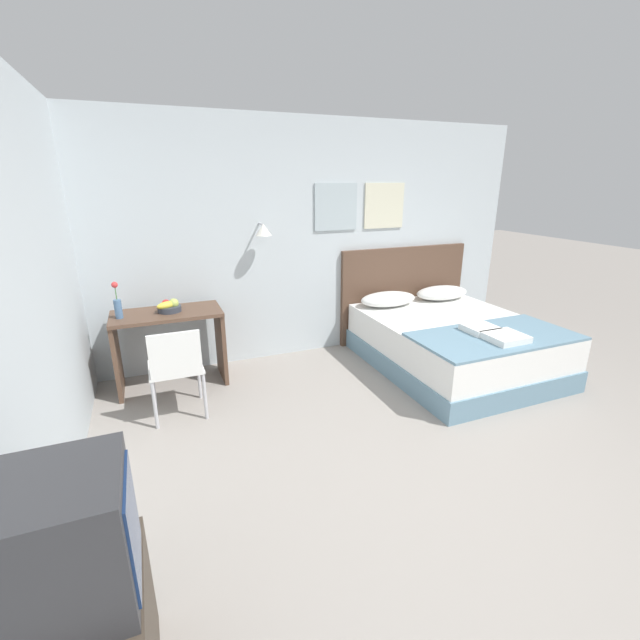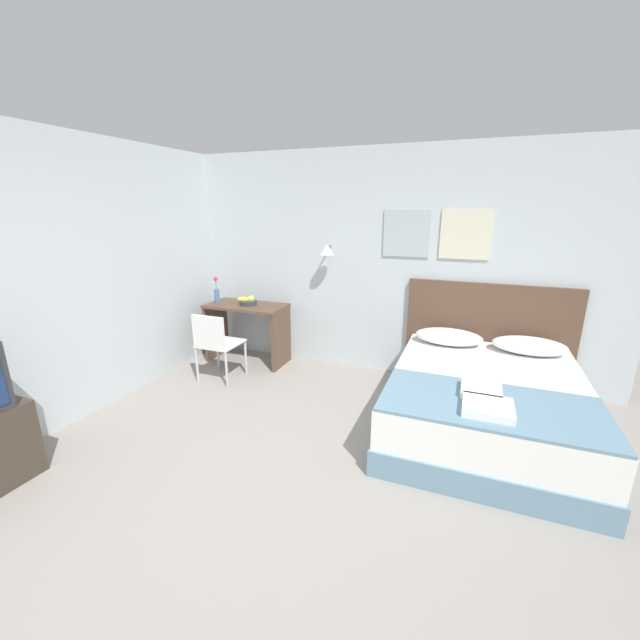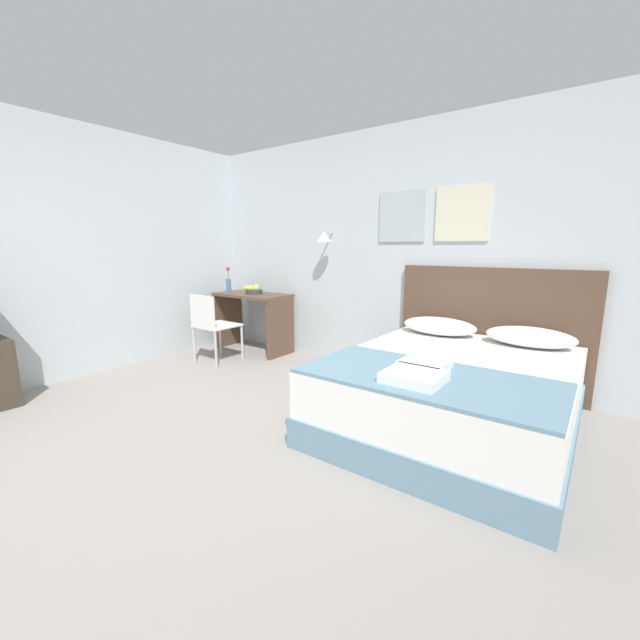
{
  "view_description": "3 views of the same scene",
  "coord_description": "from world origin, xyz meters",
  "px_view_note": "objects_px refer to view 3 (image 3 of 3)",
  "views": [
    {
      "loc": [
        -1.72,
        -1.79,
        2.0
      ],
      "look_at": [
        -0.31,
        1.65,
        0.77
      ],
      "focal_mm": 24.0,
      "sensor_mm": 36.0,
      "label": 1
    },
    {
      "loc": [
        1.09,
        -1.79,
        1.98
      ],
      "look_at": [
        -0.24,
        1.61,
        0.93
      ],
      "focal_mm": 22.0,
      "sensor_mm": 36.0,
      "label": 2
    },
    {
      "loc": [
        2.18,
        -1.2,
        1.39
      ],
      "look_at": [
        -0.06,
        1.86,
        0.68
      ],
      "focal_mm": 22.0,
      "sensor_mm": 36.0,
      "label": 3
    }
  ],
  "objects_px": {
    "bed": "(452,393)",
    "folded_towel_mid_bed": "(414,376)",
    "desk_chair": "(211,322)",
    "pillow_right": "(530,337)",
    "desk": "(253,312)",
    "headboard": "(489,330)",
    "flower_vase": "(228,282)",
    "folded_towel_near_foot": "(425,364)",
    "fruit_bowl": "(254,290)",
    "pillow_left": "(439,326)",
    "throw_blanket": "(426,378)"
  },
  "relations": [
    {
      "from": "folded_towel_near_foot",
      "to": "throw_blanket",
      "type": "bearing_deg",
      "value": -65.25
    },
    {
      "from": "bed",
      "to": "headboard",
      "type": "bearing_deg",
      "value": 90.0
    },
    {
      "from": "headboard",
      "to": "flower_vase",
      "type": "distance_m",
      "value": 3.36
    },
    {
      "from": "folded_towel_near_foot",
      "to": "desk",
      "type": "relative_size",
      "value": 0.29
    },
    {
      "from": "pillow_left",
      "to": "desk",
      "type": "relative_size",
      "value": 0.69
    },
    {
      "from": "throw_blanket",
      "to": "desk_chair",
      "type": "relative_size",
      "value": 1.92
    },
    {
      "from": "pillow_right",
      "to": "folded_towel_near_foot",
      "type": "height_order",
      "value": "pillow_right"
    },
    {
      "from": "headboard",
      "to": "fruit_bowl",
      "type": "height_order",
      "value": "headboard"
    },
    {
      "from": "folded_towel_near_foot",
      "to": "flower_vase",
      "type": "xyz_separation_m",
      "value": [
        -3.26,
        1.12,
        0.3
      ]
    },
    {
      "from": "folded_towel_mid_bed",
      "to": "desk",
      "type": "distance_m",
      "value": 3.23
    },
    {
      "from": "headboard",
      "to": "folded_towel_mid_bed",
      "type": "xyz_separation_m",
      "value": [
        -0.02,
        -1.76,
        0.01
      ]
    },
    {
      "from": "pillow_left",
      "to": "folded_towel_mid_bed",
      "type": "bearing_deg",
      "value": -75.93
    },
    {
      "from": "bed",
      "to": "headboard",
      "type": "xyz_separation_m",
      "value": [
        0.0,
        1.04,
        0.32
      ]
    },
    {
      "from": "folded_towel_near_foot",
      "to": "fruit_bowl",
      "type": "height_order",
      "value": "fruit_bowl"
    },
    {
      "from": "headboard",
      "to": "desk",
      "type": "relative_size",
      "value": 1.71
    },
    {
      "from": "bed",
      "to": "desk",
      "type": "xyz_separation_m",
      "value": [
        -2.91,
        0.72,
        0.25
      ]
    },
    {
      "from": "throw_blanket",
      "to": "folded_towel_mid_bed",
      "type": "distance_m",
      "value": 0.15
    },
    {
      "from": "folded_towel_near_foot",
      "to": "desk_chair",
      "type": "height_order",
      "value": "desk_chair"
    },
    {
      "from": "flower_vase",
      "to": "fruit_bowl",
      "type": "bearing_deg",
      "value": 5.28
    },
    {
      "from": "folded_towel_mid_bed",
      "to": "desk_chair",
      "type": "height_order",
      "value": "desk_chair"
    },
    {
      "from": "bed",
      "to": "desk",
      "type": "bearing_deg",
      "value": 166.09
    },
    {
      "from": "desk",
      "to": "fruit_bowl",
      "type": "xyz_separation_m",
      "value": [
        0.03,
        0.0,
        0.3
      ]
    },
    {
      "from": "throw_blanket",
      "to": "desk_chair",
      "type": "bearing_deg",
      "value": 168.25
    },
    {
      "from": "folded_towel_mid_bed",
      "to": "pillow_right",
      "type": "bearing_deg",
      "value": 74.41
    },
    {
      "from": "desk_chair",
      "to": "throw_blanket",
      "type": "bearing_deg",
      "value": -11.75
    },
    {
      "from": "bed",
      "to": "flower_vase",
      "type": "xyz_separation_m",
      "value": [
        -3.32,
        0.68,
        0.63
      ]
    },
    {
      "from": "bed",
      "to": "desk_chair",
      "type": "bearing_deg",
      "value": 179.59
    },
    {
      "from": "headboard",
      "to": "desk_chair",
      "type": "relative_size",
      "value": 2.12
    },
    {
      "from": "pillow_right",
      "to": "flower_vase",
      "type": "height_order",
      "value": "flower_vase"
    },
    {
      "from": "desk",
      "to": "flower_vase",
      "type": "xyz_separation_m",
      "value": [
        -0.41,
        -0.04,
        0.38
      ]
    },
    {
      "from": "bed",
      "to": "folded_towel_mid_bed",
      "type": "relative_size",
      "value": 5.81
    },
    {
      "from": "headboard",
      "to": "throw_blanket",
      "type": "bearing_deg",
      "value": -90.0
    },
    {
      "from": "desk_chair",
      "to": "flower_vase",
      "type": "height_order",
      "value": "flower_vase"
    },
    {
      "from": "pillow_right",
      "to": "throw_blanket",
      "type": "xyz_separation_m",
      "value": [
        -0.39,
        -1.34,
        -0.07
      ]
    },
    {
      "from": "bed",
      "to": "throw_blanket",
      "type": "height_order",
      "value": "throw_blanket"
    },
    {
      "from": "pillow_right",
      "to": "folded_towel_near_foot",
      "type": "bearing_deg",
      "value": -110.86
    },
    {
      "from": "pillow_left",
      "to": "flower_vase",
      "type": "distance_m",
      "value": 2.94
    },
    {
      "from": "throw_blanket",
      "to": "desk",
      "type": "xyz_separation_m",
      "value": [
        -2.91,
        1.3,
        -0.04
      ]
    },
    {
      "from": "desk",
      "to": "headboard",
      "type": "bearing_deg",
      "value": 6.18
    },
    {
      "from": "flower_vase",
      "to": "headboard",
      "type": "bearing_deg",
      "value": 6.11
    },
    {
      "from": "bed",
      "to": "desk_chair",
      "type": "xyz_separation_m",
      "value": [
        -2.9,
        0.02,
        0.23
      ]
    },
    {
      "from": "pillow_left",
      "to": "folded_towel_mid_bed",
      "type": "xyz_separation_m",
      "value": [
        0.37,
        -1.48,
        -0.03
      ]
    },
    {
      "from": "headboard",
      "to": "desk_chair",
      "type": "distance_m",
      "value": 3.08
    },
    {
      "from": "pillow_right",
      "to": "fruit_bowl",
      "type": "bearing_deg",
      "value": -179.33
    },
    {
      "from": "folded_towel_mid_bed",
      "to": "throw_blanket",
      "type": "bearing_deg",
      "value": 81.49
    },
    {
      "from": "folded_towel_mid_bed",
      "to": "desk_chair",
      "type": "distance_m",
      "value": 2.98
    },
    {
      "from": "folded_towel_mid_bed",
      "to": "bed",
      "type": "bearing_deg",
      "value": 88.33
    },
    {
      "from": "bed",
      "to": "pillow_right",
      "type": "relative_size",
      "value": 2.85
    },
    {
      "from": "folded_towel_near_foot",
      "to": "folded_towel_mid_bed",
      "type": "xyz_separation_m",
      "value": [
        0.04,
        -0.28,
        0.0
      ]
    },
    {
      "from": "folded_towel_near_foot",
      "to": "folded_towel_mid_bed",
      "type": "relative_size",
      "value": 0.87
    }
  ]
}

